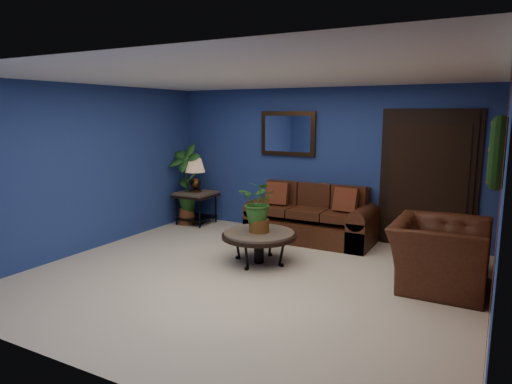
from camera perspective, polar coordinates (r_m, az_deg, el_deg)
The scene contains 18 objects.
floor at distance 5.92m, azimuth -0.90°, elevation -10.66°, with size 5.50×5.50×0.00m, color beige.
wall_back at distance 7.87m, azimuth 8.07°, elevation 3.73°, with size 5.50×0.04×2.50m, color navy.
wall_left at distance 7.35m, azimuth -19.98°, elevation 2.81°, with size 0.04×5.00×2.50m, color navy.
wall_right_brick at distance 4.90m, azimuth 28.32°, elevation -1.04°, with size 0.04×5.00×2.50m, color maroon.
ceiling at distance 5.56m, azimuth -0.98°, elevation 14.23°, with size 5.50×5.00×0.02m, color white.
crown_molding at distance 4.84m, azimuth 29.12°, elevation 12.84°, with size 0.03×5.00×0.14m, color white.
wall_mirror at distance 8.02m, azimuth 4.00°, elevation 7.29°, with size 1.02×0.06×0.77m, color #472C15.
closet_door at distance 7.44m, azimuth 20.68°, elevation 1.29°, with size 1.44×0.06×2.18m, color black.
wreath at distance 4.89m, azimuth 28.05°, elevation 4.30°, with size 0.72×0.72×0.16m, color black.
sofa at distance 7.63m, azimuth 6.99°, elevation -3.68°, with size 2.05×0.88×0.92m.
coffee_table at distance 6.38m, azimuth 0.38°, elevation -5.49°, with size 1.04×1.04×0.45m.
end_table at distance 8.67m, azimuth -7.51°, elevation -0.91°, with size 0.67×0.67×0.61m.
table_lamp at distance 8.59m, azimuth -7.59°, elevation 2.62°, with size 0.37×0.37×0.61m.
side_chair at distance 7.56m, azimuth 8.15°, elevation -2.02°, with size 0.42×0.42×0.94m.
armchair at distance 5.96m, azimuth 21.93°, elevation -7.21°, with size 1.23×1.07×0.80m, color #472314.
coffee_plant at distance 6.27m, azimuth 0.38°, elevation -1.50°, with size 0.54×0.47×0.72m.
floor_plant at distance 6.75m, azimuth 24.45°, elevation -5.71°, with size 0.35×0.30×0.74m.
tall_plant at distance 8.62m, azimuth -8.76°, elevation 1.36°, with size 0.72×0.54×1.51m.
Camera 1 is at (2.73, -4.83, 2.07)m, focal length 32.00 mm.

